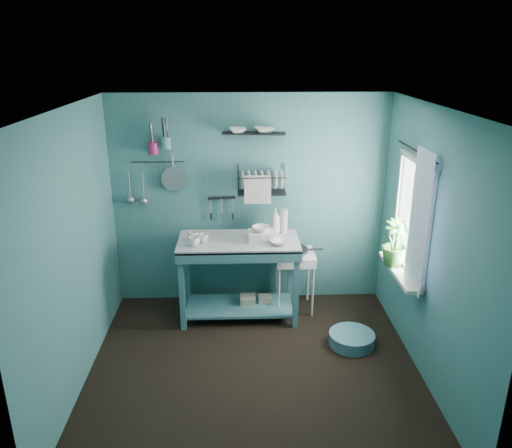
{
  "coord_description": "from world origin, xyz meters",
  "views": [
    {
      "loc": [
        -0.13,
        -4.12,
        2.98
      ],
      "look_at": [
        0.05,
        0.85,
        1.2
      ],
      "focal_mm": 35.0,
      "sensor_mm": 36.0,
      "label": 1
    }
  ],
  "objects_px": {
    "hotplate_stand": "(294,281)",
    "dish_rack": "(262,180)",
    "storage_tin_large": "(248,304)",
    "floor_basin": "(352,339)",
    "mug_mid": "(204,238)",
    "water_bottle": "(284,221)",
    "utensil_cup_teal": "(166,143)",
    "wash_tub": "(261,236)",
    "work_counter": "(239,278)",
    "utensil_cup_magenta": "(153,148)",
    "mug_left": "(194,241)",
    "mug_right": "(193,236)",
    "potted_plant": "(395,243)",
    "colander": "(174,179)",
    "storage_tin_small": "(265,304)",
    "soap_bottle": "(275,221)",
    "frying_pan": "(295,250)"
  },
  "relations": [
    {
      "from": "dish_rack",
      "to": "floor_basin",
      "type": "height_order",
      "value": "dish_rack"
    },
    {
      "from": "water_bottle",
      "to": "potted_plant",
      "type": "distance_m",
      "value": 1.29
    },
    {
      "from": "storage_tin_large",
      "to": "colander",
      "type": "bearing_deg",
      "value": 156.52
    },
    {
      "from": "utensil_cup_magenta",
      "to": "storage_tin_large",
      "type": "xyz_separation_m",
      "value": [
        1.03,
        -0.33,
        -1.8
      ]
    },
    {
      "from": "mug_left",
      "to": "potted_plant",
      "type": "xyz_separation_m",
      "value": [
        2.09,
        -0.31,
        0.08
      ]
    },
    {
      "from": "soap_bottle",
      "to": "floor_basin",
      "type": "xyz_separation_m",
      "value": [
        0.76,
        -0.86,
        -1.04
      ]
    },
    {
      "from": "utensil_cup_magenta",
      "to": "colander",
      "type": "distance_m",
      "value": 0.41
    },
    {
      "from": "mug_mid",
      "to": "water_bottle",
      "type": "xyz_separation_m",
      "value": [
        0.9,
        0.28,
        0.09
      ]
    },
    {
      "from": "work_counter",
      "to": "wash_tub",
      "type": "xyz_separation_m",
      "value": [
        0.25,
        -0.02,
        0.53
      ]
    },
    {
      "from": "frying_pan",
      "to": "floor_basin",
      "type": "relative_size",
      "value": 0.63
    },
    {
      "from": "mug_left",
      "to": "mug_right",
      "type": "bearing_deg",
      "value": 97.13
    },
    {
      "from": "colander",
      "to": "work_counter",
      "type": "bearing_deg",
      "value": -29.32
    },
    {
      "from": "potted_plant",
      "to": "storage_tin_small",
      "type": "bearing_deg",
      "value": 157.22
    },
    {
      "from": "water_bottle",
      "to": "storage_tin_large",
      "type": "xyz_separation_m",
      "value": [
        -0.42,
        -0.17,
        -0.98
      ]
    },
    {
      "from": "potted_plant",
      "to": "floor_basin",
      "type": "bearing_deg",
      "value": -156.23
    },
    {
      "from": "mug_left",
      "to": "mug_mid",
      "type": "distance_m",
      "value": 0.14
    },
    {
      "from": "dish_rack",
      "to": "colander",
      "type": "height_order",
      "value": "dish_rack"
    },
    {
      "from": "wash_tub",
      "to": "storage_tin_small",
      "type": "distance_m",
      "value": 0.91
    },
    {
      "from": "utensil_cup_magenta",
      "to": "storage_tin_large",
      "type": "distance_m",
      "value": 2.1
    },
    {
      "from": "utensil_cup_teal",
      "to": "work_counter",
      "type": "bearing_deg",
      "value": -25.81
    },
    {
      "from": "mug_right",
      "to": "colander",
      "type": "xyz_separation_m",
      "value": [
        -0.23,
        0.41,
        0.55
      ]
    },
    {
      "from": "wash_tub",
      "to": "utensil_cup_magenta",
      "type": "relative_size",
      "value": 2.15
    },
    {
      "from": "storage_tin_small",
      "to": "wash_tub",
      "type": "bearing_deg",
      "value": -116.57
    },
    {
      "from": "wash_tub",
      "to": "utensil_cup_magenta",
      "type": "distance_m",
      "value": 1.55
    },
    {
      "from": "dish_rack",
      "to": "potted_plant",
      "type": "xyz_separation_m",
      "value": [
        1.34,
        -0.8,
        -0.47
      ]
    },
    {
      "from": "mug_right",
      "to": "potted_plant",
      "type": "height_order",
      "value": "potted_plant"
    },
    {
      "from": "mug_left",
      "to": "wash_tub",
      "type": "distance_m",
      "value": 0.74
    },
    {
      "from": "mug_right",
      "to": "utensil_cup_teal",
      "type": "relative_size",
      "value": 0.95
    },
    {
      "from": "frying_pan",
      "to": "soap_bottle",
      "type": "bearing_deg",
      "value": 167.86
    },
    {
      "from": "storage_tin_large",
      "to": "floor_basin",
      "type": "height_order",
      "value": "storage_tin_large"
    },
    {
      "from": "hotplate_stand",
      "to": "dish_rack",
      "type": "relative_size",
      "value": 1.31
    },
    {
      "from": "frying_pan",
      "to": "storage_tin_small",
      "type": "xyz_separation_m",
      "value": [
        -0.35,
        -0.07,
        -0.66
      ]
    },
    {
      "from": "colander",
      "to": "potted_plant",
      "type": "relative_size",
      "value": 0.57
    },
    {
      "from": "mug_left",
      "to": "colander",
      "type": "bearing_deg",
      "value": 113.97
    },
    {
      "from": "water_bottle",
      "to": "utensil_cup_magenta",
      "type": "height_order",
      "value": "utensil_cup_magenta"
    },
    {
      "from": "storage_tin_large",
      "to": "work_counter",
      "type": "bearing_deg",
      "value": -153.43
    },
    {
      "from": "wash_tub",
      "to": "storage_tin_large",
      "type": "height_order",
      "value": "wash_tub"
    },
    {
      "from": "work_counter",
      "to": "utensil_cup_magenta",
      "type": "xyz_separation_m",
      "value": [
        -0.93,
        0.38,
        1.43
      ]
    },
    {
      "from": "dish_rack",
      "to": "utensil_cup_teal",
      "type": "relative_size",
      "value": 4.23
    },
    {
      "from": "utensil_cup_teal",
      "to": "colander",
      "type": "bearing_deg",
      "value": 27.93
    },
    {
      "from": "utensil_cup_magenta",
      "to": "colander",
      "type": "height_order",
      "value": "utensil_cup_magenta"
    },
    {
      "from": "hotplate_stand",
      "to": "utensil_cup_magenta",
      "type": "relative_size",
      "value": 5.54
    },
    {
      "from": "mug_mid",
      "to": "colander",
      "type": "bearing_deg",
      "value": 126.88
    },
    {
      "from": "soap_bottle",
      "to": "frying_pan",
      "type": "height_order",
      "value": "soap_bottle"
    },
    {
      "from": "work_counter",
      "to": "soap_bottle",
      "type": "bearing_deg",
      "value": 36.99
    },
    {
      "from": "dish_rack",
      "to": "soap_bottle",
      "type": "bearing_deg",
      "value": -40.19
    },
    {
      "from": "mug_right",
      "to": "work_counter",
      "type": "bearing_deg",
      "value": 0.0
    },
    {
      "from": "mug_left",
      "to": "water_bottle",
      "type": "bearing_deg",
      "value": 20.81
    },
    {
      "from": "frying_pan",
      "to": "dish_rack",
      "type": "height_order",
      "value": "dish_rack"
    },
    {
      "from": "soap_bottle",
      "to": "storage_tin_small",
      "type": "bearing_deg",
      "value": -135.0
    }
  ]
}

